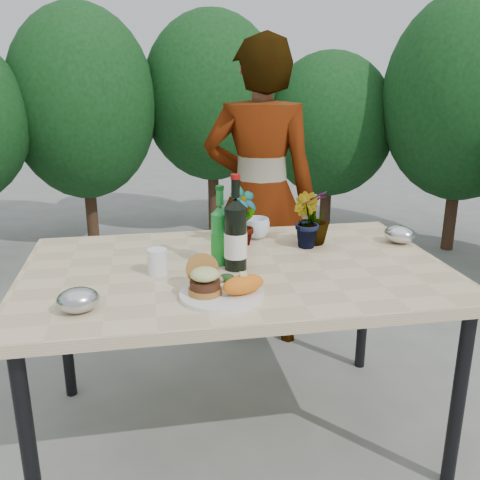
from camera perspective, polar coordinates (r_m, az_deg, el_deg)
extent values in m
plane|color=slate|center=(2.40, -0.36, -19.85)|extent=(80.00, 80.00, 0.00)
cube|color=beige|center=(2.04, -0.40, -3.35)|extent=(1.60, 1.00, 0.04)
cylinder|color=black|center=(1.87, -21.63, -19.99)|extent=(0.05, 0.05, 0.71)
cylinder|color=black|center=(2.11, 22.26, -15.51)|extent=(0.05, 0.05, 0.71)
cylinder|color=black|center=(2.58, -18.20, -8.70)|extent=(0.05, 0.05, 0.71)
cylinder|color=black|center=(2.76, 13.09, -6.53)|extent=(0.05, 0.05, 0.71)
cylinder|color=#382316|center=(4.87, -15.46, 2.05)|extent=(0.10, 0.10, 0.42)
ellipsoid|color=#18491C|center=(4.71, -16.47, 13.82)|extent=(1.20, 1.20, 1.57)
cylinder|color=#382316|center=(5.07, -2.83, 3.74)|extent=(0.10, 0.10, 0.50)
ellipsoid|color=#18491C|center=(4.92, -3.01, 15.02)|extent=(1.23, 1.23, 1.48)
cylinder|color=#382316|center=(5.02, 9.04, 2.71)|extent=(0.10, 0.10, 0.38)
ellipsoid|color=#18491C|center=(4.88, 9.50, 12.05)|extent=(1.13, 1.13, 1.26)
cylinder|color=#382316|center=(4.87, 21.44, 1.60)|extent=(0.10, 0.10, 0.44)
ellipsoid|color=#18491C|center=(4.72, 22.87, 13.85)|extent=(1.29, 1.29, 1.64)
cylinder|color=white|center=(1.77, -1.95, -5.82)|extent=(0.28, 0.28, 0.01)
cylinder|color=#B7722D|center=(1.75, -3.74, -5.41)|extent=(0.11, 0.11, 0.02)
cylinder|color=#472314|center=(1.75, -3.76, -4.73)|extent=(0.10, 0.10, 0.02)
ellipsoid|color=beige|center=(1.73, -3.78, -3.68)|extent=(0.10, 0.10, 0.04)
cylinder|color=#B7722D|center=(1.81, -4.05, -3.15)|extent=(0.11, 0.06, 0.11)
ellipsoid|color=orange|center=(1.74, 0.35, -4.76)|extent=(0.17, 0.12, 0.06)
ellipsoid|color=olive|center=(1.84, -2.36, -4.17)|extent=(0.04, 0.04, 0.02)
ellipsoid|color=#193814|center=(1.85, -1.46, -4.02)|extent=(0.06, 0.04, 0.03)
cylinder|color=black|center=(1.97, -0.48, 0.13)|extent=(0.08, 0.08, 0.24)
cylinder|color=white|center=(1.98, -0.47, -0.52)|extent=(0.09, 0.09, 0.09)
cone|color=black|center=(1.94, -0.49, 4.00)|extent=(0.08, 0.08, 0.04)
cylinder|color=black|center=(1.92, -0.49, 5.54)|extent=(0.03, 0.03, 0.07)
cylinder|color=maroon|center=(1.92, -0.49, 6.77)|extent=(0.04, 0.04, 0.02)
cylinder|color=#198A2E|center=(2.04, -2.10, 0.11)|extent=(0.07, 0.07, 0.20)
cylinder|color=#198C26|center=(2.04, -2.10, -0.41)|extent=(0.07, 0.07, 0.08)
cone|color=#198A2E|center=(2.00, -2.14, 3.26)|extent=(0.07, 0.07, 0.03)
cylinder|color=#198A2E|center=(1.99, -2.15, 4.56)|extent=(0.03, 0.03, 0.06)
cylinder|color=#0C5919|center=(1.99, -2.17, 5.60)|extent=(0.03, 0.03, 0.01)
cylinder|color=white|center=(1.97, -8.81, -2.31)|extent=(0.07, 0.07, 0.09)
imported|color=#1E571D|center=(2.25, 0.40, 2.63)|extent=(0.16, 0.15, 0.26)
imported|color=#235A1F|center=(2.25, 6.99, 2.10)|extent=(0.14, 0.15, 0.23)
imported|color=#285E20|center=(2.30, 7.94, 2.42)|extent=(0.18, 0.18, 0.23)
imported|color=white|center=(2.37, 1.78, 1.28)|extent=(0.14, 0.14, 0.09)
ellipsoid|color=#ADB0B4|center=(1.72, -16.88, -6.15)|extent=(0.15, 0.13, 0.08)
ellipsoid|color=silver|center=(2.40, 16.61, 0.59)|extent=(0.17, 0.17, 0.08)
imported|color=#8B6145|center=(2.87, 2.15, 4.72)|extent=(0.68, 0.52, 1.64)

